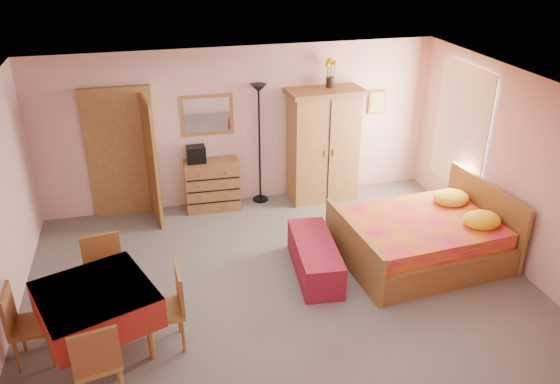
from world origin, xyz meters
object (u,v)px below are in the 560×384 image
object	(u,v)px
chest_of_drawers	(213,185)
chair_west	(32,325)
bench	(315,258)
chair_east	(163,310)
sunflower_vase	(330,73)
dining_table	(99,321)
wall_mirror	(207,115)
chair_north	(106,279)
floor_lamp	(260,145)
wardrobe	(323,145)
stereo	(196,154)
bed	(421,227)
chair_south	(96,359)

from	to	relation	value
chest_of_drawers	chair_west	world-z (taller)	chair_west
bench	chair_east	size ratio (longest dim) A/B	1.45
sunflower_vase	dining_table	bearing A→B (deg)	-139.16
wall_mirror	bench	size ratio (longest dim) A/B	0.60
chest_of_drawers	chair_north	size ratio (longest dim) A/B	0.89
floor_lamp	wardrobe	xyz separation A→B (m)	(1.05, -0.14, -0.05)
stereo	floor_lamp	size ratio (longest dim) A/B	0.14
stereo	bench	xyz separation A→B (m)	(1.29, -2.26, -0.74)
floor_lamp	bench	size ratio (longest dim) A/B	1.45
chest_of_drawers	wall_mirror	distance (m)	1.15
dining_table	stereo	bearing A→B (deg)	65.65
sunflower_vase	wardrobe	bearing A→B (deg)	-141.11
chest_of_drawers	bed	world-z (taller)	bed
floor_lamp	wardrobe	distance (m)	1.06
chest_of_drawers	wardrobe	xyz separation A→B (m)	(1.87, -0.07, 0.54)
chest_of_drawers	stereo	world-z (taller)	stereo
chest_of_drawers	dining_table	distance (m)	3.54
wardrobe	chair_east	world-z (taller)	wardrobe
sunflower_vase	floor_lamp	bearing A→B (deg)	177.14
wall_mirror	dining_table	size ratio (longest dim) A/B	0.76
floor_lamp	chair_east	bearing A→B (deg)	-118.81
wall_mirror	chair_south	world-z (taller)	wall_mirror
floor_lamp	bed	size ratio (longest dim) A/B	0.93
chest_of_drawers	chair_west	size ratio (longest dim) A/B	0.95
chair_west	bench	bearing A→B (deg)	103.36
chair_south	chair_east	world-z (taller)	chair_south
chest_of_drawers	floor_lamp	xyz separation A→B (m)	(0.82, 0.07, 0.60)
chest_of_drawers	wall_mirror	xyz separation A→B (m)	(0.00, 0.21, 1.13)
bed	chair_north	bearing A→B (deg)	178.26
wardrobe	sunflower_vase	bearing A→B (deg)	35.77
stereo	bed	bearing A→B (deg)	-39.04
wardrobe	chair_north	bearing A→B (deg)	-148.50
chest_of_drawers	floor_lamp	bearing A→B (deg)	7.41
bench	chair_west	distance (m)	3.51
sunflower_vase	chair_east	bearing A→B (deg)	-132.65
bed	chair_west	distance (m)	4.99
floor_lamp	chair_south	xyz separation A→B (m)	(-2.46, -3.88, -0.52)
sunflower_vase	bench	bearing A→B (deg)	-112.03
chest_of_drawers	chair_north	distance (m)	2.94
chair_east	chair_south	bearing A→B (deg)	130.08
chest_of_drawers	dining_table	size ratio (longest dim) A/B	0.79
bench	chair_east	world-z (taller)	chair_east
floor_lamp	bed	world-z (taller)	floor_lamp
sunflower_vase	bench	size ratio (longest dim) A/B	0.33
sunflower_vase	chair_north	size ratio (longest dim) A/B	0.47
stereo	chair_south	world-z (taller)	stereo
stereo	chair_east	distance (m)	3.34
stereo	chair_east	xyz separation A→B (m)	(-0.75, -3.22, -0.49)
bed	dining_table	size ratio (longest dim) A/B	1.95
bed	chair_north	world-z (taller)	bed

